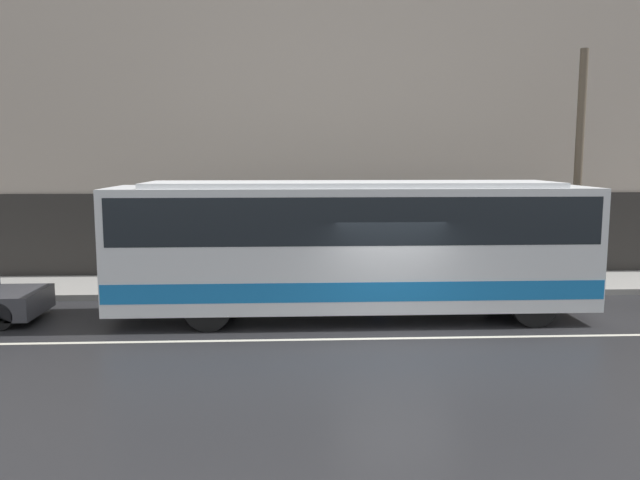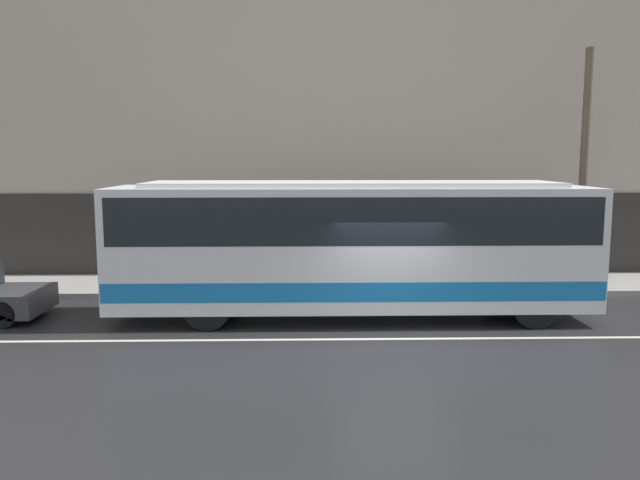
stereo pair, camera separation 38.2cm
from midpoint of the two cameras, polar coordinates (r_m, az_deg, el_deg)
name	(u,v)px [view 2 (the right image)]	position (r m, az deg, el deg)	size (l,w,h in m)	color
ground_plane	(393,339)	(13.92, 7.45, -8.97)	(60.00, 60.00, 0.00)	#262628
sidewalk	(368,285)	(19.18, 4.96, -4.08)	(60.00, 2.98, 0.17)	gray
building_facade	(365,75)	(20.58, 4.65, 14.83)	(60.00, 0.35, 13.54)	#B7A899
lane_stripe	(393,339)	(13.91, 7.45, -8.96)	(54.00, 0.14, 0.01)	beige
transit_bus	(352,242)	(15.29, 3.66, -0.17)	(11.61, 2.50, 3.36)	white
utility_pole_near	(584,169)	(19.75, 23.48, 5.94)	(0.24, 0.24, 6.86)	brown
pedestrian_waiting	(382,259)	(18.40, 6.27, -1.74)	(0.36, 0.36, 1.73)	navy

